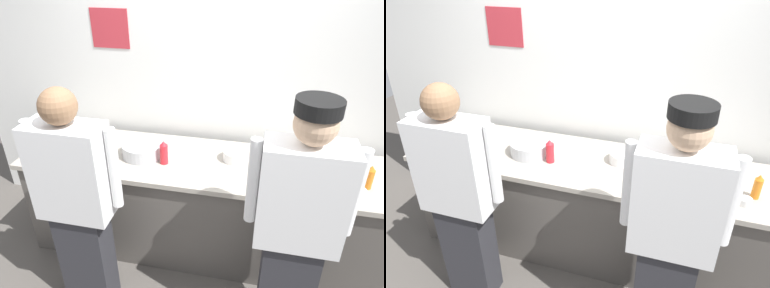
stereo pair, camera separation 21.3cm
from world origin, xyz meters
TOP-DOWN VIEW (x-y plane):
  - ground_plane at (0.00, 0.00)m, footprint 9.00×9.00m
  - wall_back at (-0.00, 0.91)m, footprint 4.54×0.11m
  - prep_counter at (0.00, 0.40)m, footprint 2.89×0.76m
  - chef_near_left at (-0.70, -0.30)m, footprint 0.62×0.24m
  - chef_center at (0.69, -0.27)m, footprint 0.62×0.24m
  - plate_stack_front at (0.26, 0.47)m, footprint 0.20×0.20m
  - mixing_bowl_steel at (-0.48, 0.39)m, footprint 0.33×0.33m
  - sheet_tray at (0.86, 0.41)m, footprint 0.47×0.33m
  - squeeze_bottle_primary at (-0.28, 0.31)m, footprint 0.06×0.06m
  - squeeze_bottle_secondary at (1.20, 0.30)m, footprint 0.06×0.06m
  - ramekin_orange_sauce at (0.47, 0.57)m, footprint 0.08×0.08m
  - ramekin_green_sauce at (1.13, 0.20)m, footprint 0.08×0.08m

SIDE VIEW (x-z plane):
  - ground_plane at x=0.00m, z-range 0.00..0.00m
  - prep_counter at x=0.00m, z-range 0.00..0.89m
  - chef_near_left at x=-0.70m, z-range 0.05..1.74m
  - sheet_tray at x=0.86m, z-range 0.89..0.91m
  - ramekin_orange_sauce at x=0.47m, z-range 0.89..0.94m
  - ramekin_green_sauce at x=1.13m, z-range 0.89..0.94m
  - chef_center at x=0.69m, z-range 0.06..1.79m
  - plate_stack_front at x=0.26m, z-range 0.89..0.97m
  - mixing_bowl_steel at x=-0.48m, z-range 0.89..1.00m
  - squeeze_bottle_secondary at x=1.20m, z-range 0.88..1.07m
  - squeeze_bottle_primary at x=-0.28m, z-range 0.88..1.08m
  - wall_back at x=0.00m, z-range 0.00..2.73m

